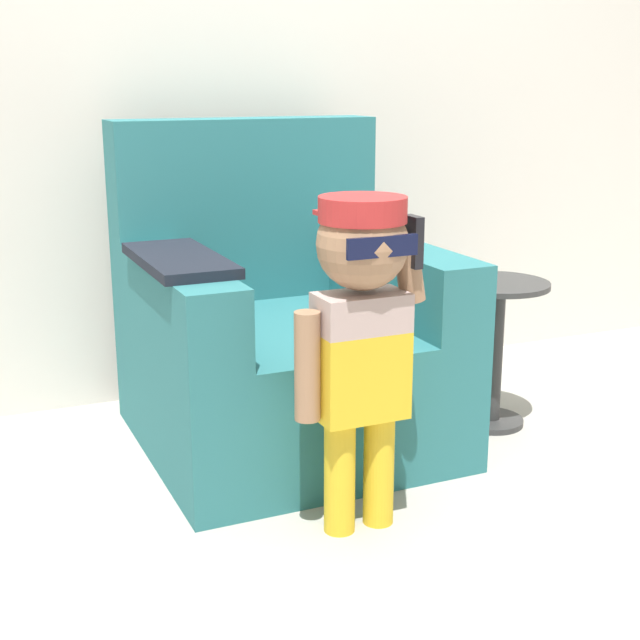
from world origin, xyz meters
name	(u,v)px	position (x,y,z in m)	size (l,w,h in m)	color
ground_plane	(343,446)	(0.00, 0.00, 0.00)	(10.00, 10.00, 0.00)	#ADA89E
wall_back	(257,39)	(0.00, 0.75, 1.30)	(10.00, 0.05, 2.60)	silver
armchair	(280,335)	(-0.15, 0.17, 0.35)	(0.94, 0.95, 1.03)	#286B70
person_child	(361,313)	(-0.20, -0.51, 0.59)	(0.36, 0.27, 0.88)	gold
side_table	(494,339)	(0.55, -0.03, 0.31)	(0.35, 0.35, 0.51)	#333333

